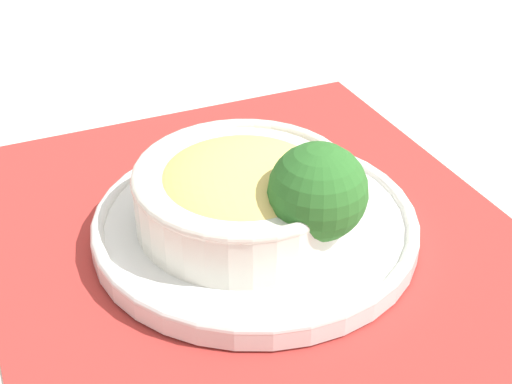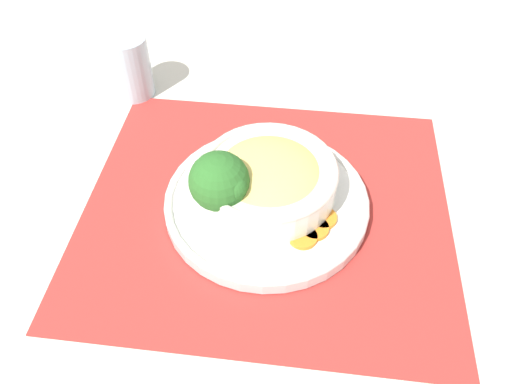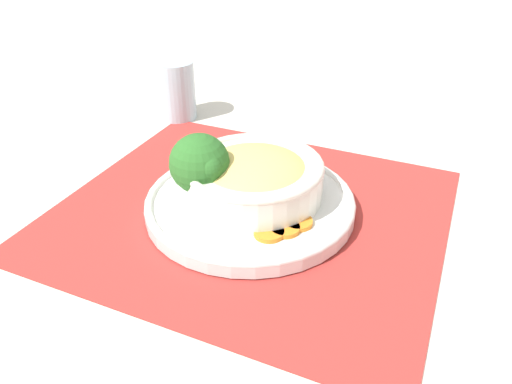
# 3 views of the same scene
# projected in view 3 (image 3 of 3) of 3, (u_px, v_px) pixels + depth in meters

# --- Properties ---
(ground_plane) EXTENTS (4.00, 4.00, 0.00)m
(ground_plane) POSITION_uv_depth(u_px,v_px,m) (250.00, 212.00, 0.65)
(ground_plane) COLOR beige
(placemat) EXTENTS (0.54, 0.49, 0.00)m
(placemat) POSITION_uv_depth(u_px,v_px,m) (250.00, 211.00, 0.65)
(placemat) COLOR #B2332D
(placemat) RESTS_ON ground_plane
(plate) EXTENTS (0.27, 0.27, 0.02)m
(plate) POSITION_uv_depth(u_px,v_px,m) (250.00, 202.00, 0.65)
(plate) COLOR white
(plate) RESTS_ON placemat
(bowl) EXTENTS (0.18, 0.18, 0.06)m
(bowl) POSITION_uv_depth(u_px,v_px,m) (257.00, 177.00, 0.63)
(bowl) COLOR silver
(bowl) RESTS_ON plate
(broccoli_floret) EXTENTS (0.08, 0.08, 0.09)m
(broccoli_floret) POSITION_uv_depth(u_px,v_px,m) (200.00, 164.00, 0.61)
(broccoli_floret) COLOR #84AD5B
(broccoli_floret) RESTS_ON plate
(carrot_slice_near) EXTENTS (0.04, 0.04, 0.01)m
(carrot_slice_near) POSITION_uv_depth(u_px,v_px,m) (269.00, 233.00, 0.58)
(carrot_slice_near) COLOR orange
(carrot_slice_near) RESTS_ON plate
(carrot_slice_middle) EXTENTS (0.04, 0.04, 0.01)m
(carrot_slice_middle) POSITION_uv_depth(u_px,v_px,m) (285.00, 228.00, 0.59)
(carrot_slice_middle) COLOR orange
(carrot_slice_middle) RESTS_ON plate
(carrot_slice_far) EXTENTS (0.04, 0.04, 0.01)m
(carrot_slice_far) POSITION_uv_depth(u_px,v_px,m) (298.00, 222.00, 0.60)
(carrot_slice_far) COLOR orange
(carrot_slice_far) RESTS_ON plate
(water_glass) EXTENTS (0.07, 0.07, 0.10)m
(water_glass) POSITION_uv_depth(u_px,v_px,m) (176.00, 93.00, 0.89)
(water_glass) COLOR silver
(water_glass) RESTS_ON ground_plane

